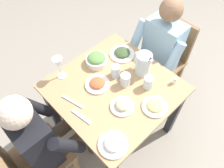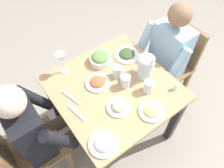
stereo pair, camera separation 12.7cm
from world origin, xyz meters
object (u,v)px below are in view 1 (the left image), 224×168
water_glass_far_left (125,80)px  plate_fries (155,106)px  plate_beans (122,106)px  plate_yoghurt (113,144)px  dining_table (114,96)px  water_pitcher (143,64)px  plate_dolmas (122,53)px  diner_near (155,55)px  diner_far (48,135)px  water_glass_far_right (148,83)px  salt_shaker (175,81)px  water_glass_near_left (115,71)px  wine_glass (58,64)px  plate_rice_curry (97,84)px  chair_near (166,55)px  salad_bowl (97,60)px  chair_far (28,162)px

water_glass_far_left → plate_fries: bearing=-179.3°
plate_beans → plate_yoghurt: size_ratio=0.88×
dining_table → water_pitcher: bearing=-100.3°
plate_yoghurt → plate_dolmas: size_ratio=0.91×
diner_near → diner_far: same height
water_glass_far_right → salt_shaker: size_ratio=1.90×
water_glass_near_left → wine_glass: (0.29, 0.31, 0.09)m
diner_far → salt_shaker: (-0.36, -0.94, 0.13)m
plate_rice_curry → water_glass_near_left: 0.17m
water_glass_far_left → diner_far: bearing=80.5°
dining_table → diner_near: (0.05, -0.58, 0.02)m
chair_near → water_glass_far_right: size_ratio=8.30×
plate_fries → plate_dolmas: bearing=-21.2°
plate_fries → water_glass_far_right: size_ratio=1.80×
plate_yoghurt → wine_glass: wine_glass is taller
water_pitcher → water_glass_far_left: bearing=87.2°
salad_bowl → plate_fries: 0.60m
chair_far → wine_glass: (0.29, -0.56, 0.39)m
diner_near → plate_rice_curry: bearing=85.8°
water_glass_far_right → water_glass_near_left: 0.27m
salad_bowl → plate_fries: bearing=-178.4°
plate_yoghurt → salad_bowl: bearing=-33.1°
plate_dolmas → water_pitcher: bearing=174.7°
plate_beans → plate_yoghurt: plate_yoghurt is taller
chair_near → salt_shaker: chair_near is taller
chair_far → plate_beans: bearing=-108.8°
dining_table → salt_shaker: size_ratio=16.25×
plate_rice_curry → water_glass_far_right: water_glass_far_right is taller
diner_far → plate_fries: diner_far is taller
plate_dolmas → chair_near: bearing=-106.4°
plate_fries → salt_shaker: size_ratio=3.42×
water_pitcher → salt_shaker: 0.27m
plate_dolmas → dining_table: bearing=124.6°
chair_far → chair_near: bearing=-90.7°
dining_table → plate_beans: 0.23m
water_pitcher → water_glass_far_left: 0.19m
diner_far → plate_rice_curry: diner_far is taller
salad_bowl → plate_rice_curry: bearing=139.7°
plate_fries → wine_glass: size_ratio=0.94×
plate_yoghurt → plate_dolmas: (0.52, -0.61, -0.00)m
chair_far → plate_rice_curry: chair_far is taller
dining_table → diner_near: 0.58m
water_pitcher → water_glass_far_right: water_pitcher is taller
plate_yoghurt → water_glass_far_left: (0.29, -0.40, 0.03)m
chair_far → water_glass_far_right: chair_far is taller
water_glass_far_left → dining_table: bearing=64.1°
water_glass_near_left → water_glass_far_right: bearing=-158.3°
plate_dolmas → chair_far: bearing=96.8°
diner_near → salt_shaker: 0.43m
salad_bowl → plate_dolmas: 0.23m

